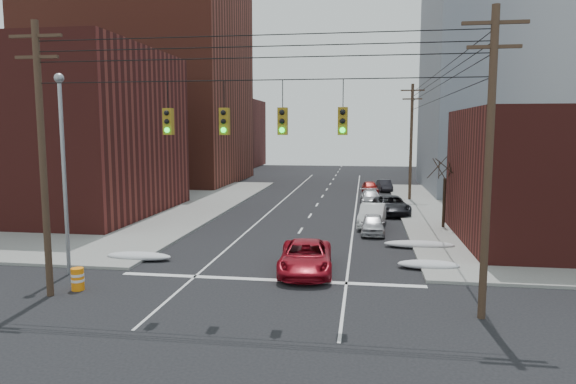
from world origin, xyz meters
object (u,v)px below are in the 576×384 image
(construction_barrel, at_px, (78,279))
(lot_car_b, at_px, (139,195))
(parked_car_b, at_px, (372,215))
(parked_car_e, at_px, (370,187))
(lot_car_d, at_px, (109,201))
(parked_car_c, at_px, (392,205))
(parked_car_d, at_px, (371,198))
(lot_car_a, at_px, (110,208))
(parked_car_a, at_px, (373,224))
(parked_car_f, at_px, (384,185))
(lot_car_c, at_px, (55,208))
(red_pickup, at_px, (306,257))

(construction_barrel, bearing_deg, lot_car_b, 108.70)
(parked_car_b, distance_m, construction_barrel, 20.70)
(parked_car_e, height_order, construction_barrel, parked_car_e)
(parked_car_b, bearing_deg, lot_car_d, 175.93)
(parked_car_c, bearing_deg, parked_car_d, 100.89)
(lot_car_b, bearing_deg, lot_car_a, -164.80)
(parked_car_a, xyz_separation_m, parked_car_e, (0.00, 21.35, 0.01))
(parked_car_d, xyz_separation_m, lot_car_a, (-20.01, -9.81, 0.13))
(parked_car_f, bearing_deg, parked_car_e, -131.41)
(parked_car_c, relative_size, lot_car_a, 1.39)
(parked_car_c, xyz_separation_m, lot_car_c, (-25.83, -5.42, 0.04))
(parked_car_b, bearing_deg, parked_car_f, 91.32)
(lot_car_d, distance_m, construction_barrel, 22.14)
(parked_car_f, height_order, lot_car_a, lot_car_a)
(parked_car_d, relative_size, parked_car_e, 1.16)
(parked_car_a, relative_size, parked_car_d, 0.84)
(parked_car_f, distance_m, lot_car_a, 29.76)
(parked_car_b, relative_size, parked_car_f, 1.24)
(parked_car_d, distance_m, lot_car_a, 22.28)
(lot_car_d, bearing_deg, parked_car_d, -65.88)
(lot_car_d, xyz_separation_m, construction_barrel, (9.15, -20.16, -0.31))
(parked_car_c, bearing_deg, construction_barrel, -130.04)
(lot_car_b, bearing_deg, construction_barrel, -150.44)
(parked_car_e, height_order, lot_car_a, lot_car_a)
(parked_car_c, height_order, lot_car_b, lot_car_b)
(lot_car_c, bearing_deg, lot_car_a, -99.79)
(parked_car_d, distance_m, lot_car_c, 26.34)
(red_pickup, xyz_separation_m, lot_car_c, (-20.93, 12.34, 0.04))
(parked_car_b, distance_m, lot_car_c, 24.23)
(parked_car_c, relative_size, construction_barrel, 5.54)
(lot_car_c, bearing_deg, lot_car_b, -45.48)
(lot_car_b, xyz_separation_m, lot_car_d, (-1.25, -3.20, -0.14))
(parked_car_a, height_order, parked_car_f, parked_car_a)
(lot_car_a, relative_size, lot_car_c, 0.88)
(parked_car_a, xyz_separation_m, construction_barrel, (-12.58, -13.80, -0.15))
(parked_car_a, xyz_separation_m, lot_car_d, (-21.74, 6.36, 0.15))
(parked_car_c, distance_m, lot_car_d, 23.40)
(parked_car_f, bearing_deg, lot_car_b, -154.23)
(parked_car_b, xyz_separation_m, parked_car_d, (0.00, 10.40, -0.13))
(lot_car_d, bearing_deg, red_pickup, -123.91)
(red_pickup, distance_m, parked_car_b, 12.72)
(parked_car_a, bearing_deg, lot_car_a, 171.31)
(parked_car_d, height_order, construction_barrel, parked_car_d)
(parked_car_b, relative_size, parked_car_c, 0.90)
(lot_car_b, height_order, lot_car_d, lot_car_b)
(construction_barrel, bearing_deg, parked_car_a, 47.64)
(parked_car_f, relative_size, construction_barrel, 4.01)
(red_pickup, relative_size, parked_car_e, 1.37)
(parked_car_d, height_order, parked_car_e, parked_car_e)
(parked_car_e, height_order, parked_car_f, parked_car_e)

